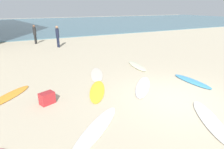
{
  "coord_description": "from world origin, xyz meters",
  "views": [
    {
      "loc": [
        -5.02,
        -4.65,
        3.27
      ],
      "look_at": [
        -1.23,
        2.78,
        0.3
      ],
      "focal_mm": 30.64,
      "sensor_mm": 36.0,
      "label": 1
    }
  ],
  "objects": [
    {
      "name": "surfboard_4",
      "position": [
        1.06,
        4.09,
        0.04
      ],
      "size": [
        0.86,
        2.16,
        0.09
      ],
      "primitive_type": "ellipsoid",
      "rotation": [
        0.0,
        0.0,
        2.98
      ],
      "color": "#EEEFC5",
      "rests_on": "ground_plane"
    },
    {
      "name": "surfboard_5",
      "position": [
        -5.55,
        3.04,
        0.03
      ],
      "size": [
        1.88,
        1.96,
        0.06
      ],
      "primitive_type": "ellipsoid",
      "rotation": [
        0.0,
        0.0,
        2.39
      ],
      "color": "orange",
      "rests_on": "ground_plane"
    },
    {
      "name": "ground_plane",
      "position": [
        0.0,
        0.0,
        0.0
      ],
      "size": [
        120.0,
        120.0,
        0.0
      ],
      "primitive_type": "plane",
      "color": "beige"
    },
    {
      "name": "surfboard_8",
      "position": [
        -0.41,
        1.47,
        0.04
      ],
      "size": [
        1.99,
        2.14,
        0.09
      ],
      "primitive_type": "ellipsoid",
      "rotation": [
        0.0,
        0.0,
        -0.73
      ],
      "color": "white",
      "rests_on": "ground_plane"
    },
    {
      "name": "beachgoer_near",
      "position": [
        -3.27,
        14.39,
        0.96
      ],
      "size": [
        0.38,
        0.38,
        1.72
      ],
      "rotation": [
        0.0,
        0.0,
        1.11
      ],
      "color": "black",
      "rests_on": "ground_plane"
    },
    {
      "name": "beach_cooler",
      "position": [
        -4.3,
        1.82,
        0.21
      ],
      "size": [
        0.58,
        0.48,
        0.42
      ],
      "primitive_type": "cube",
      "rotation": [
        0.0,
        0.0,
        0.37
      ],
      "color": "#B2282D",
      "rests_on": "ground_plane"
    },
    {
      "name": "surfboard_2",
      "position": [
        -0.11,
        -1.56,
        0.04
      ],
      "size": [
        1.69,
        2.37,
        0.07
      ],
      "primitive_type": "ellipsoid",
      "rotation": [
        0.0,
        0.0,
        -0.53
      ],
      "color": "white",
      "rests_on": "ground_plane"
    },
    {
      "name": "beachgoer_mid",
      "position": [
        -1.74,
        11.81,
        1.0
      ],
      "size": [
        0.33,
        0.34,
        1.79
      ],
      "rotation": [
        0.0,
        0.0,
        1.77
      ],
      "color": "#191E33",
      "rests_on": "ground_plane"
    },
    {
      "name": "surfboard_6",
      "position": [
        -1.58,
        3.79,
        0.03
      ],
      "size": [
        1.35,
        2.31,
        0.06
      ],
      "primitive_type": "ellipsoid",
      "rotation": [
        0.0,
        0.0,
        -0.36
      ],
      "color": "silver",
      "rests_on": "ground_plane"
    },
    {
      "name": "surfboard_3",
      "position": [
        1.96,
        0.94,
        0.04
      ],
      "size": [
        0.52,
        2.04,
        0.09
      ],
      "primitive_type": "ellipsoid",
      "rotation": [
        0.0,
        0.0,
        3.14
      ],
      "color": "#469CD9",
      "rests_on": "ground_plane"
    },
    {
      "name": "surfboard_1",
      "position": [
        -2.32,
        1.96,
        0.04
      ],
      "size": [
        1.51,
        2.25,
        0.07
      ],
      "primitive_type": "ellipsoid",
      "rotation": [
        0.0,
        0.0,
        2.68
      ],
      "color": "yellow",
      "rests_on": "ground_plane"
    },
    {
      "name": "surfboard_0",
      "position": [
        -3.34,
        -0.4,
        0.03
      ],
      "size": [
        2.29,
        2.07,
        0.07
      ],
      "primitive_type": "ellipsoid",
      "rotation": [
        0.0,
        0.0,
        2.28
      ],
      "color": "white",
      "rests_on": "ground_plane"
    },
    {
      "name": "ocean_water",
      "position": [
        0.0,
        36.68,
        0.04
      ],
      "size": [
        120.0,
        40.0,
        0.08
      ],
      "primitive_type": "cube",
      "color": "slate",
      "rests_on": "ground_plane"
    }
  ]
}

